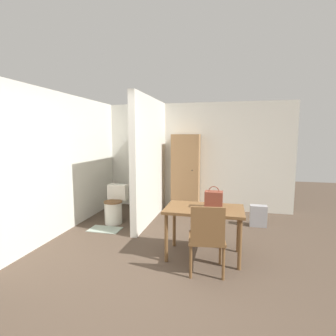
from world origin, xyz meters
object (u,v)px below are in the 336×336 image
toilet (115,206)px  space_heater (258,216)px  wooden_chair (207,237)px  dining_table (204,214)px  handbag (214,200)px  wooden_cabinet (186,173)px

toilet → space_heater: (2.81, 0.40, -0.13)m
space_heater → wooden_chair: bearing=-112.4°
toilet → dining_table: bearing=-30.6°
space_heater → handbag: bearing=-117.2°
wooden_chair → space_heater: (0.83, 2.00, -0.29)m
wooden_chair → handbag: handbag is taller
wooden_chair → dining_table: bearing=92.5°
space_heater → toilet: bearing=-171.8°
dining_table → wooden_chair: bearing=-80.2°
toilet → space_heater: toilet is taller
dining_table → wooden_chair: size_ratio=1.21×
toilet → handbag: size_ratio=2.35×
wooden_chair → space_heater: bearing=60.3°
dining_table → handbag: handbag is taller
wooden_chair → handbag: (0.05, 0.49, 0.36)m
dining_table → space_heater: dining_table is taller
handbag → wooden_cabinet: 2.40m
toilet → wooden_cabinet: wooden_cabinet is taller
wooden_cabinet → space_heater: (1.55, -0.76, -0.68)m
handbag → wooden_cabinet: wooden_cabinet is taller
dining_table → space_heater: bearing=59.3°
handbag → space_heater: bearing=62.8°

